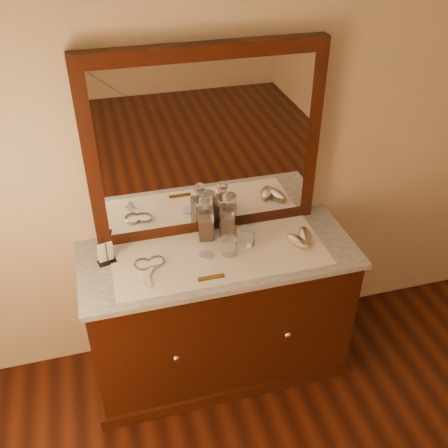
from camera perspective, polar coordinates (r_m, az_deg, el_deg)
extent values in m
plane|color=tan|center=(2.61, -2.32, 10.24)|extent=(4.50, 4.50, 0.00)
cube|color=black|center=(2.95, -0.52, -9.97)|extent=(1.40, 0.55, 0.82)
cube|color=black|center=(3.22, -0.48, -14.64)|extent=(1.46, 0.59, 0.08)
sphere|color=silver|center=(2.69, -5.32, -14.65)|extent=(0.04, 0.04, 0.04)
sphere|color=silver|center=(2.80, 7.09, -12.14)|extent=(0.04, 0.04, 0.04)
cube|color=silver|center=(2.66, -0.57, -3.49)|extent=(1.44, 0.59, 0.03)
cube|color=black|center=(2.59, -2.03, 8.79)|extent=(1.20, 0.08, 1.00)
cube|color=white|center=(2.56, -1.85, 8.47)|extent=(1.06, 0.01, 0.86)
cube|color=white|center=(2.64, -0.46, -3.46)|extent=(1.10, 0.45, 0.00)
cylinder|color=white|center=(2.62, -2.01, -3.51)|extent=(0.09, 0.09, 0.01)
cube|color=brown|center=(2.49, -1.44, -5.97)|extent=(0.13, 0.03, 0.01)
cube|color=black|center=(2.66, -12.90, -4.12)|extent=(0.10, 0.07, 0.01)
cylinder|color=black|center=(2.60, -12.90, -3.32)|extent=(0.01, 0.01, 0.14)
cylinder|color=black|center=(2.64, -13.26, -2.67)|extent=(0.01, 0.01, 0.14)
cube|color=white|center=(2.62, -13.07, -3.07)|extent=(0.08, 0.05, 0.11)
cube|color=brown|center=(2.72, -2.05, -0.48)|extent=(0.08, 0.08, 0.12)
cube|color=white|center=(2.71, -2.06, -0.03)|extent=(0.09, 0.09, 0.17)
cylinder|color=white|center=(2.65, -2.11, 1.75)|extent=(0.04, 0.04, 0.03)
sphere|color=white|center=(2.62, -2.13, 2.63)|extent=(0.08, 0.08, 0.07)
cube|color=brown|center=(2.75, 0.46, -0.07)|extent=(0.09, 0.09, 0.12)
cube|color=white|center=(2.73, 0.47, 0.37)|extent=(0.11, 0.11, 0.17)
cylinder|color=white|center=(2.68, 0.48, 2.10)|extent=(0.04, 0.04, 0.03)
sphere|color=white|center=(2.66, 0.48, 2.95)|extent=(0.09, 0.09, 0.07)
ellipsoid|color=#937E5A|center=(2.72, 8.23, -2.12)|extent=(0.13, 0.16, 0.02)
ellipsoid|color=silver|center=(2.71, 8.26, -1.81)|extent=(0.13, 0.16, 0.02)
ellipsoid|color=#937E5A|center=(2.77, 9.02, -1.50)|extent=(0.10, 0.16, 0.02)
ellipsoid|color=silver|center=(2.76, 9.06, -1.18)|extent=(0.10, 0.16, 0.02)
ellipsoid|color=silver|center=(2.59, -9.05, -4.50)|extent=(0.09, 0.11, 0.02)
cube|color=silver|center=(2.52, -8.64, -5.93)|extent=(0.03, 0.14, 0.01)
ellipsoid|color=silver|center=(2.60, -7.62, -4.21)|extent=(0.13, 0.13, 0.02)
cube|color=silver|center=(2.53, -8.44, -5.56)|extent=(0.09, 0.13, 0.01)
cylinder|color=white|center=(2.61, 0.58, -2.51)|extent=(0.08, 0.08, 0.09)
cylinder|color=white|center=(2.68, 2.61, -1.41)|extent=(0.08, 0.08, 0.09)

